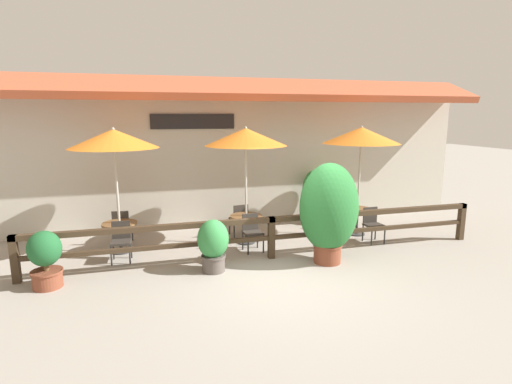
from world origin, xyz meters
TOP-DOWN VIEW (x-y plane):
  - ground_plane at (0.00, 0.00)m, footprint 60.00×60.00m
  - building_facade at (-0.00, 4.10)m, footprint 14.28×1.49m
  - patio_railing at (0.00, 1.05)m, footprint 10.40×0.14m
  - patio_umbrella_near at (-3.30, 2.37)m, footprint 1.99×1.99m
  - dining_table_near at (-3.30, 2.37)m, footprint 0.80×0.80m
  - chair_near_streetside at (-3.24, 1.76)m, footprint 0.44×0.44m
  - chair_near_wallside at (-3.28, 2.98)m, footprint 0.47×0.47m
  - patio_umbrella_middle at (-0.28, 2.25)m, footprint 1.99×1.99m
  - dining_table_middle at (-0.28, 2.25)m, footprint 0.80×0.80m
  - chair_middle_streetside at (-0.29, 1.66)m, footprint 0.46×0.46m
  - chair_middle_wallside at (-0.32, 2.85)m, footprint 0.46×0.46m
  - patio_umbrella_far at (2.77, 2.17)m, footprint 1.99×1.99m
  - dining_table_far at (2.77, 2.17)m, footprint 0.80×0.80m
  - chair_far_streetside at (2.82, 1.48)m, footprint 0.45×0.45m
  - chair_far_wallside at (2.75, 2.86)m, footprint 0.46×0.46m
  - potted_plant_tall_tropical at (1.10, 0.47)m, footprint 1.28×1.15m
  - potted_plant_corner_fern at (-1.38, 0.63)m, footprint 0.65×0.58m
  - potted_plant_entrance_palm at (-4.51, 0.68)m, footprint 0.60×0.57m
  - potted_plant_small_flowering at (2.12, 3.55)m, footprint 0.71×0.64m

SIDE VIEW (x-z plane):
  - ground_plane at x=0.00m, z-range 0.00..0.00m
  - chair_near_streetside at x=-3.24m, z-range 0.06..0.93m
  - chair_near_wallside at x=-3.28m, z-range 0.06..0.93m
  - chair_middle_streetside at x=-0.29m, z-range 0.06..0.93m
  - chair_middle_wallside at x=-0.32m, z-range 0.06..0.93m
  - chair_far_streetside at x=2.82m, z-range 0.06..0.93m
  - chair_far_wallside at x=2.75m, z-range 0.06..0.93m
  - dining_table_near at x=-3.30m, z-range 0.21..0.92m
  - dining_table_middle at x=-0.28m, z-range 0.21..0.92m
  - dining_table_far at x=2.77m, z-range 0.21..0.92m
  - potted_plant_entrance_palm at x=-4.51m, z-range 0.02..1.12m
  - potted_plant_corner_fern at x=-1.38m, z-range 0.03..1.13m
  - patio_railing at x=0.00m, z-range 0.22..1.17m
  - potted_plant_small_flowering at x=2.12m, z-range 0.07..1.67m
  - potted_plant_tall_tropical at x=1.10m, z-range 0.08..2.28m
  - building_facade at x=0.00m, z-range 0.05..4.28m
  - patio_umbrella_near at x=-3.30m, z-range 1.20..4.10m
  - patio_umbrella_middle at x=-0.28m, z-range 1.20..4.10m
  - patio_umbrella_far at x=2.77m, z-range 1.20..4.10m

